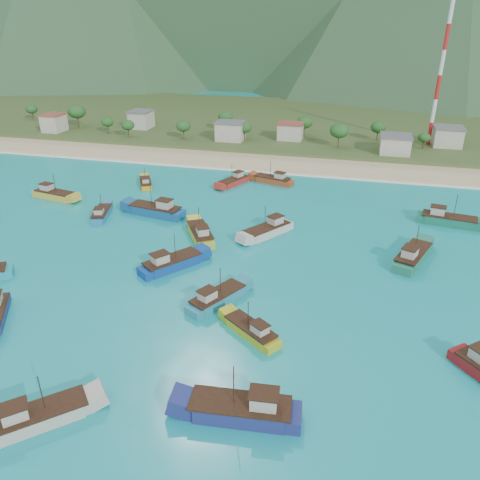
% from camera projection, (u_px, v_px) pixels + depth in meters
% --- Properties ---
extents(ground, '(600.00, 600.00, 0.00)m').
position_uv_depth(ground, '(226.00, 309.00, 71.11)').
color(ground, '#0C7A8D').
rests_on(ground, ground).
extents(beach, '(400.00, 18.00, 1.20)m').
position_uv_depth(beach, '(298.00, 165.00, 140.15)').
color(beach, beige).
rests_on(beach, ground).
extents(land, '(400.00, 110.00, 2.40)m').
position_uv_depth(land, '(319.00, 124.00, 193.45)').
color(land, '#385123').
rests_on(land, ground).
extents(surf_line, '(400.00, 2.50, 0.08)m').
position_uv_depth(surf_line, '(294.00, 174.00, 131.84)').
color(surf_line, white).
rests_on(surf_line, ground).
extents(village, '(217.32, 27.75, 6.85)m').
position_uv_depth(village, '(357.00, 136.00, 154.49)').
color(village, beige).
rests_on(village, ground).
extents(vegetation, '(275.57, 25.53, 8.78)m').
position_uv_depth(vegetation, '(282.00, 129.00, 161.22)').
color(vegetation, '#235623').
rests_on(vegetation, ground).
extents(radio_tower, '(1.20, 1.20, 44.05)m').
position_uv_depth(radio_tower, '(440.00, 75.00, 146.50)').
color(radio_tower, red).
rests_on(radio_tower, ground).
extents(boat_1, '(6.51, 9.10, 5.26)m').
position_uv_depth(boat_1, '(146.00, 184.00, 122.80)').
color(boat_1, gold).
rests_on(boat_1, ground).
extents(boat_3, '(13.58, 6.04, 7.75)m').
position_uv_depth(boat_3, '(156.00, 211.00, 104.33)').
color(boat_3, '#154F82').
rests_on(boat_3, ground).
extents(boat_5, '(9.31, 11.52, 6.84)m').
position_uv_depth(boat_5, '(268.00, 231.00, 95.03)').
color(boat_5, beige).
rests_on(boat_5, ground).
extents(boat_6, '(7.87, 10.85, 6.29)m').
position_uv_depth(boat_6, '(217.00, 299.00, 72.24)').
color(boat_6, teal).
rests_on(boat_6, ground).
extents(boat_11, '(5.29, 9.80, 5.55)m').
position_uv_depth(boat_11, '(102.00, 214.00, 103.56)').
color(boat_11, teal).
rests_on(boat_11, ground).
extents(boat_14, '(8.75, 11.50, 6.73)m').
position_uv_depth(boat_14, '(200.00, 234.00, 93.43)').
color(boat_14, gold).
rests_on(boat_14, ground).
extents(boat_15, '(10.41, 10.02, 6.59)m').
position_uv_depth(boat_15, '(38.00, 418.00, 50.79)').
color(boat_15, '#BAB6A7').
rests_on(boat_15, ground).
extents(boat_19, '(12.70, 5.57, 7.25)m').
position_uv_depth(boat_19, '(448.00, 220.00, 99.69)').
color(boat_19, '#176E55').
rests_on(boat_19, ground).
extents(boat_21, '(11.74, 5.42, 6.69)m').
position_uv_depth(boat_21, '(54.00, 195.00, 114.21)').
color(boat_21, gold).
rests_on(boat_21, ground).
extents(boat_23, '(7.82, 12.68, 7.21)m').
position_uv_depth(boat_23, '(412.00, 257.00, 84.54)').
color(boat_23, '#207056').
rests_on(boat_23, ground).
extents(boat_24, '(9.21, 7.74, 5.53)m').
position_uv_depth(boat_24, '(251.00, 331.00, 65.02)').
color(boat_24, gold).
rests_on(boat_24, ground).
extents(boat_25, '(6.93, 10.50, 6.01)m').
position_uv_depth(boat_25, '(234.00, 182.00, 123.78)').
color(boat_25, '#B2281F').
rests_on(boat_25, ground).
extents(boat_28, '(12.90, 4.92, 7.44)m').
position_uv_depth(boat_28, '(243.00, 411.00, 51.49)').
color(boat_28, navy).
rests_on(boat_28, ground).
extents(boat_29, '(11.23, 6.07, 6.36)m').
position_uv_depth(boat_29, '(273.00, 180.00, 124.56)').
color(boat_29, '#98411E').
rests_on(boat_29, ground).
extents(boat_30, '(9.77, 11.38, 6.89)m').
position_uv_depth(boat_30, '(172.00, 264.00, 82.32)').
color(boat_30, navy).
rests_on(boat_30, ground).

